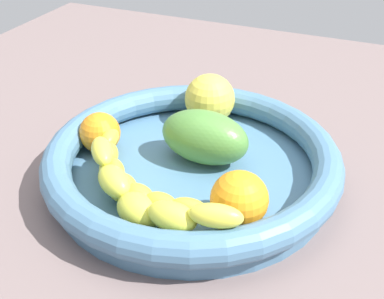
# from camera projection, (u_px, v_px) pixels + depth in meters

# --- Properties ---
(kitchen_counter) EXTENTS (1.20, 1.20, 0.03)m
(kitchen_counter) POSITION_uv_depth(u_px,v_px,m) (192.00, 190.00, 0.66)
(kitchen_counter) COLOR #6C5B5A
(kitchen_counter) RESTS_ON ground
(fruit_bowl) EXTENTS (0.37, 0.37, 0.05)m
(fruit_bowl) POSITION_uv_depth(u_px,v_px,m) (192.00, 162.00, 0.64)
(fruit_bowl) COLOR teal
(fruit_bowl) RESTS_ON kitchen_counter
(banana_draped_left) EXTENTS (0.11, 0.22, 0.06)m
(banana_draped_left) POSITION_uv_depth(u_px,v_px,m) (144.00, 197.00, 0.55)
(banana_draped_left) COLOR yellow
(banana_draped_left) RESTS_ON fruit_bowl
(banana_draped_right) EXTENTS (0.13, 0.19, 0.04)m
(banana_draped_right) POSITION_uv_depth(u_px,v_px,m) (130.00, 180.00, 0.59)
(banana_draped_right) COLOR yellow
(banana_draped_right) RESTS_ON fruit_bowl
(orange_front) EXTENTS (0.05, 0.05, 0.05)m
(orange_front) POSITION_uv_depth(u_px,v_px,m) (100.00, 133.00, 0.67)
(orange_front) COLOR orange
(orange_front) RESTS_ON fruit_bowl
(orange_mid_left) EXTENTS (0.06, 0.06, 0.06)m
(orange_mid_left) POSITION_uv_depth(u_px,v_px,m) (239.00, 199.00, 0.54)
(orange_mid_left) COLOR orange
(orange_mid_left) RESTS_ON fruit_bowl
(mango_green) EXTENTS (0.07, 0.12, 0.07)m
(mango_green) POSITION_uv_depth(u_px,v_px,m) (205.00, 137.00, 0.65)
(mango_green) COLOR #4F883A
(mango_green) RESTS_ON fruit_bowl
(apple_yellow) EXTENTS (0.07, 0.07, 0.07)m
(apple_yellow) POSITION_uv_depth(u_px,v_px,m) (210.00, 99.00, 0.74)
(apple_yellow) COLOR #DCCA47
(apple_yellow) RESTS_ON fruit_bowl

